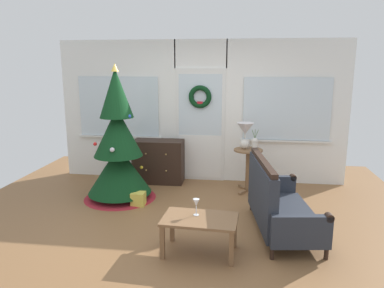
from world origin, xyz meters
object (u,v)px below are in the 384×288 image
(table_lamp, at_px, (245,132))
(side_table, at_px, (248,162))
(settee_sofa, at_px, (276,204))
(coffee_table, at_px, (200,223))
(dresser_cabinet, at_px, (159,161))
(flower_vase, at_px, (255,143))
(christmas_tree, at_px, (118,151))
(wine_glass, at_px, (196,203))
(gift_box, at_px, (138,199))

(table_lamp, bearing_deg, side_table, -33.69)
(settee_sofa, distance_m, coffee_table, 1.13)
(dresser_cabinet, bearing_deg, flower_vase, -11.74)
(christmas_tree, bearing_deg, table_lamp, 17.84)
(settee_sofa, height_order, wine_glass, settee_sofa)
(dresser_cabinet, bearing_deg, christmas_tree, -116.31)
(dresser_cabinet, bearing_deg, settee_sofa, -42.90)
(table_lamp, bearing_deg, coffee_table, -102.76)
(settee_sofa, relative_size, table_lamp, 3.65)
(christmas_tree, relative_size, dresser_cabinet, 2.35)
(dresser_cabinet, relative_size, coffee_table, 1.04)
(settee_sofa, relative_size, flower_vase, 4.59)
(settee_sofa, bearing_deg, flower_vase, 99.44)
(christmas_tree, relative_size, gift_box, 10.40)
(table_lamp, distance_m, wine_glass, 2.27)
(dresser_cabinet, distance_m, table_lamp, 1.68)
(christmas_tree, distance_m, dresser_cabinet, 1.07)
(dresser_cabinet, xyz_separation_m, settee_sofa, (1.94, -1.80, -0.01))
(dresser_cabinet, distance_m, side_table, 1.63)
(christmas_tree, relative_size, side_table, 2.92)
(dresser_cabinet, distance_m, coffee_table, 2.69)
(table_lamp, bearing_deg, settee_sofa, -75.49)
(side_table, height_order, flower_vase, flower_vase)
(flower_vase, relative_size, gift_box, 1.71)
(dresser_cabinet, distance_m, flower_vase, 1.80)
(christmas_tree, distance_m, table_lamp, 2.09)
(gift_box, bearing_deg, christmas_tree, 143.77)
(christmas_tree, height_order, coffee_table, christmas_tree)
(table_lamp, bearing_deg, gift_box, -150.11)
(christmas_tree, height_order, gift_box, christmas_tree)
(gift_box, bearing_deg, side_table, 27.92)
(side_table, bearing_deg, christmas_tree, -163.68)
(flower_vase, bearing_deg, wine_glass, -109.15)
(table_lamp, height_order, wine_glass, table_lamp)
(settee_sofa, bearing_deg, coffee_table, -143.29)
(dresser_cabinet, height_order, table_lamp, table_lamp)
(coffee_table, bearing_deg, side_table, 75.53)
(side_table, distance_m, flower_vase, 0.35)
(dresser_cabinet, bearing_deg, wine_glass, -67.73)
(side_table, relative_size, coffee_table, 0.84)
(settee_sofa, xyz_separation_m, coffee_table, (-0.91, -0.68, -0.02))
(christmas_tree, xyz_separation_m, coffee_table, (1.48, -1.59, -0.42))
(wine_glass, bearing_deg, side_table, 73.82)
(table_lamp, relative_size, coffee_table, 0.51)
(flower_vase, bearing_deg, christmas_tree, -165.90)
(settee_sofa, bearing_deg, dresser_cabinet, 137.10)
(dresser_cabinet, xyz_separation_m, wine_glass, (0.99, -2.41, 0.17))
(coffee_table, relative_size, wine_glass, 4.46)
(table_lamp, height_order, coffee_table, table_lamp)
(flower_vase, height_order, gift_box, flower_vase)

